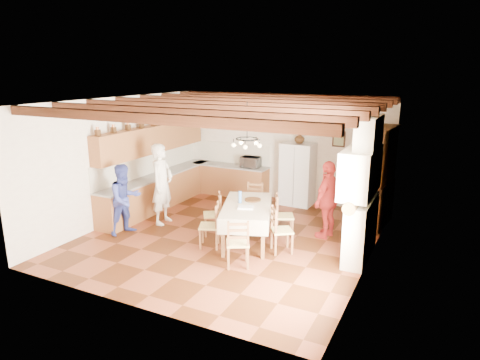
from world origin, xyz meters
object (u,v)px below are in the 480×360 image
chair_left_far (213,214)px  chair_right_near (282,229)px  refrigerator (298,174)px  microwave (251,162)px  person_woman_blue (125,199)px  chair_right_far (284,215)px  hutch (378,177)px  chair_end_far (254,203)px  dining_table (247,208)px  person_man (162,184)px  person_woman_red (328,200)px  chair_end_near (238,242)px  chair_left_near (209,225)px

chair_left_far → chair_right_near: same height
refrigerator → microwave: (-1.43, -0.01, 0.20)m
refrigerator → microwave: size_ratio=3.16×
chair_left_far → person_woman_blue: size_ratio=0.60×
chair_right_near → chair_right_far: (-0.26, 0.84, 0.00)m
hutch → person_woman_blue: hutch is taller
microwave → hutch: bearing=-10.4°
chair_end_far → person_woman_blue: 3.03m
dining_table → person_man: (-2.31, 0.15, 0.22)m
chair_right_far → person_woman_red: person_woman_red is taller
refrigerator → chair_right_near: size_ratio=1.78×
dining_table → chair_left_far: (-0.88, 0.05, -0.27)m
chair_right_near → microwave: microwave is taller
chair_right_far → microwave: (-1.94, 2.36, 0.57)m
chair_left_far → microwave: bearing=155.4°
chair_left_far → microwave: 3.07m
chair_right_far → chair_end_near: size_ratio=1.00×
refrigerator → person_man: bearing=-128.1°
dining_table → chair_left_far: size_ratio=2.22×
refrigerator → dining_table: size_ratio=0.80×
hutch → chair_end_near: (-1.94, -3.46, -0.70)m
hutch → dining_table: (-2.30, -2.31, -0.43)m
chair_end_near → chair_right_far: bearing=-127.0°
chair_end_near → chair_end_far: same height
chair_right_near → refrigerator: bearing=-21.7°
refrigerator → chair_left_far: 3.17m
person_woman_blue → chair_right_far: bearing=-49.2°
chair_end_near → person_woman_blue: size_ratio=0.60×
chair_left_near → person_woman_red: size_ratio=0.55×
dining_table → chair_end_near: chair_end_near is taller
chair_end_far → person_woman_red: person_woman_red is taller
chair_right_far → refrigerator: bearing=-13.0°
chair_right_near → chair_end_far: same height
chair_left_far → chair_end_near: size_ratio=1.00×
chair_right_far → chair_end_near: 1.84m
chair_end_far → person_woman_blue: bearing=-153.5°
chair_right_near → person_woman_red: size_ratio=0.55×
dining_table → chair_left_near: (-0.58, -0.61, -0.27)m
chair_left_far → chair_end_near: 1.73m
chair_left_far → chair_end_far: 1.24m
hutch → chair_end_far: (-2.67, -1.12, -0.70)m
chair_left_far → person_man: person_man is taller
dining_table → chair_right_near: 0.93m
chair_left_near → chair_right_far: size_ratio=1.00×
hutch → chair_right_near: size_ratio=2.46×
person_woman_blue → person_man: bearing=-3.3°
hutch → chair_end_far: size_ratio=2.46×
chair_right_far → person_man: (-2.92, -0.52, 0.49)m
chair_left_near → person_man: size_ratio=0.49×
chair_left_near → microwave: size_ratio=1.77×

